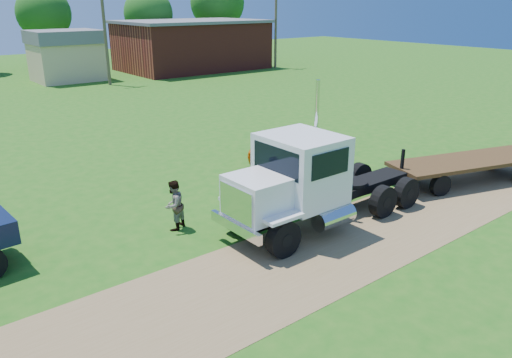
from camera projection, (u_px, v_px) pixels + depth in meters
ground at (366, 233)px, 16.54m from camera, size 140.00×140.00×0.00m
dirt_track at (366, 233)px, 16.54m from camera, size 120.00×4.20×0.01m
white_semi_tractor at (303, 182)px, 16.40m from camera, size 8.00×2.88×4.82m
orange_pickup at (292, 146)px, 24.00m from camera, size 5.64×4.19×1.42m
flatbed_trailer at (468, 164)px, 21.05m from camera, size 7.27×4.07×1.78m
spectator_b at (174, 205)px, 16.59m from camera, size 1.04×0.96×1.72m
brick_building at (192, 45)px, 55.67m from camera, size 15.40×10.40×5.30m
tan_shed at (66, 55)px, 47.54m from camera, size 6.20×5.40×4.70m
utility_poles at (105, 32)px, 44.26m from camera, size 42.20×0.28×9.00m
tree_row at (12, 5)px, 52.11m from camera, size 55.34×12.26×11.75m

